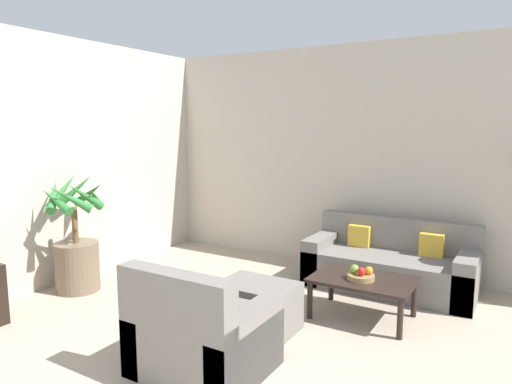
# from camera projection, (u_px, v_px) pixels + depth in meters

# --- Properties ---
(wall_back) EXTENTS (8.65, 0.06, 2.70)m
(wall_back) POSITION_uv_depth(u_px,v_px,m) (439.00, 162.00, 5.01)
(wall_back) COLOR #BCB2A3
(wall_back) RESTS_ON ground_plane
(potted_palm) EXTENTS (0.67, 0.67, 1.26)m
(potted_palm) POSITION_uv_depth(u_px,v_px,m) (76.00, 248.00, 4.81)
(potted_palm) COLOR brown
(potted_palm) RESTS_ON ground_plane
(sofa_loveseat) EXTENTS (1.73, 0.76, 0.73)m
(sofa_loveseat) POSITION_uv_depth(u_px,v_px,m) (390.00, 265.00, 4.90)
(sofa_loveseat) COLOR slate
(sofa_loveseat) RESTS_ON ground_plane
(coffee_table) EXTENTS (0.90, 0.61, 0.37)m
(coffee_table) POSITION_uv_depth(u_px,v_px,m) (363.00, 283.00, 4.14)
(coffee_table) COLOR black
(coffee_table) RESTS_ON ground_plane
(fruit_bowl) EXTENTS (0.24, 0.24, 0.05)m
(fruit_bowl) POSITION_uv_depth(u_px,v_px,m) (361.00, 277.00, 4.09)
(fruit_bowl) COLOR #997A4C
(fruit_bowl) RESTS_ON coffee_table
(apple_red) EXTENTS (0.08, 0.08, 0.08)m
(apple_red) POSITION_uv_depth(u_px,v_px,m) (361.00, 272.00, 4.05)
(apple_red) COLOR red
(apple_red) RESTS_ON fruit_bowl
(apple_green) EXTENTS (0.08, 0.08, 0.08)m
(apple_green) POSITION_uv_depth(u_px,v_px,m) (355.00, 269.00, 4.12)
(apple_green) COLOR olive
(apple_green) RESTS_ON fruit_bowl
(orange_fruit) EXTENTS (0.07, 0.07, 0.07)m
(orange_fruit) POSITION_uv_depth(u_px,v_px,m) (369.00, 271.00, 4.08)
(orange_fruit) COLOR orange
(orange_fruit) RESTS_ON fruit_bowl
(armchair) EXTENTS (0.88, 0.76, 0.81)m
(armchair) POSITION_uv_depth(u_px,v_px,m) (201.00, 335.00, 3.22)
(armchair) COLOR slate
(armchair) RESTS_ON ground_plane
(ottoman) EXTENTS (0.65, 0.46, 0.41)m
(ottoman) POSITION_uv_depth(u_px,v_px,m) (258.00, 306.00, 3.91)
(ottoman) COLOR slate
(ottoman) RESTS_ON ground_plane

